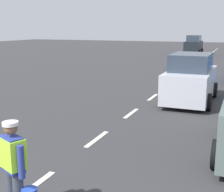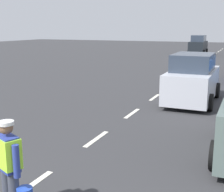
# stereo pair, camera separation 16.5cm
# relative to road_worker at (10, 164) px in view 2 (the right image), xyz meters

# --- Properties ---
(ground_plane) EXTENTS (96.00, 96.00, 0.00)m
(ground_plane) POSITION_rel_road_worker_xyz_m (-0.37, 19.23, -0.93)
(ground_plane) COLOR #333335
(lane_center_line) EXTENTS (0.14, 46.40, 0.01)m
(lane_center_line) POSITION_rel_road_worker_xyz_m (-0.37, 23.43, -0.93)
(lane_center_line) COLOR silver
(lane_center_line) RESTS_ON ground
(road_worker) EXTENTS (0.76, 0.44, 1.67)m
(road_worker) POSITION_rel_road_worker_xyz_m (0.00, 0.00, 0.00)
(road_worker) COLOR #383D4C
(road_worker) RESTS_ON ground
(car_oncoming_third) EXTENTS (1.88, 4.13, 2.25)m
(car_oncoming_third) POSITION_rel_road_worker_xyz_m (-2.13, 34.02, 0.11)
(car_oncoming_third) COLOR black
(car_oncoming_third) RESTS_ON ground
(car_outgoing_ahead) EXTENTS (2.02, 4.19, 2.07)m
(car_outgoing_ahead) POSITION_rel_road_worker_xyz_m (1.33, 9.73, 0.03)
(car_outgoing_ahead) COLOR silver
(car_outgoing_ahead) RESTS_ON ground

